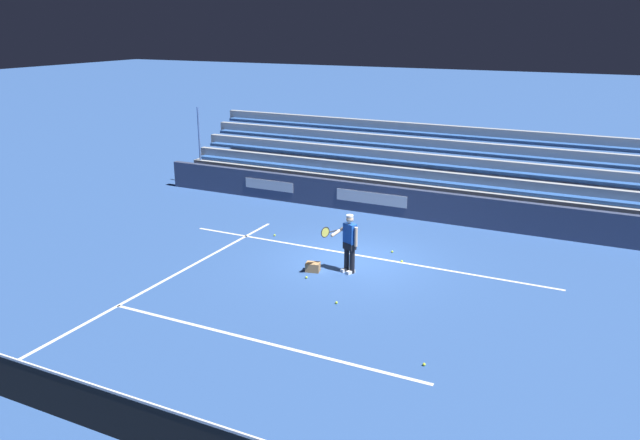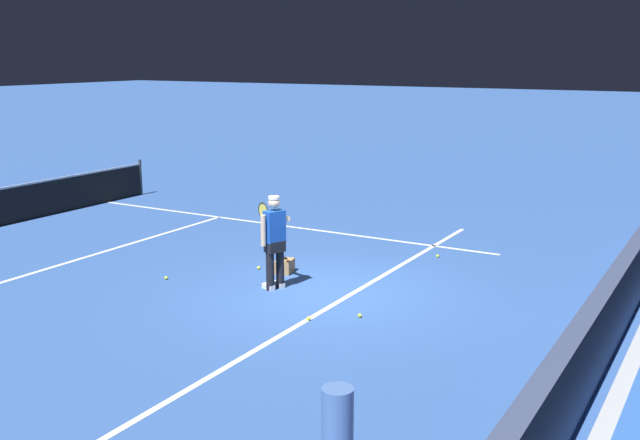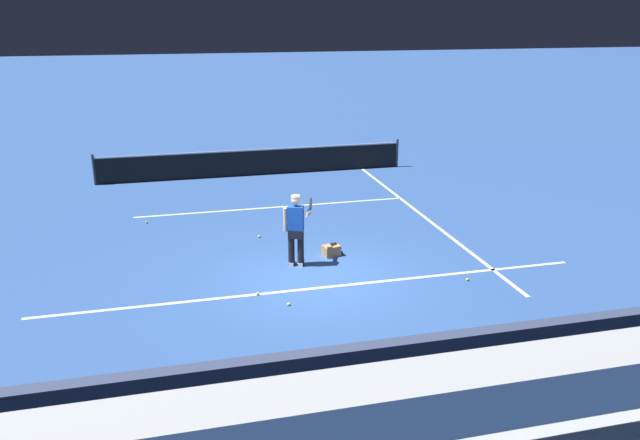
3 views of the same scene
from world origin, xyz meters
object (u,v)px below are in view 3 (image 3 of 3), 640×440
tennis_ball_by_box (289,304)px  tennis_ball_near_player (258,294)px  tennis_net (254,162)px  tennis_ball_far_left (322,247)px  ball_box_cardboard (331,251)px  tennis_ball_far_right (147,222)px  tennis_ball_toward_net (467,279)px  tennis_ball_on_baseline (259,236)px  tennis_player (296,229)px

tennis_ball_by_box → tennis_ball_near_player: size_ratio=1.00×
tennis_net → tennis_ball_far_left: bearing=-85.4°
ball_box_cardboard → tennis_ball_far_right: 5.72m
tennis_ball_by_box → tennis_ball_toward_net: bearing=3.6°
tennis_ball_far_right → tennis_ball_by_box: (2.88, -6.06, 0.00)m
ball_box_cardboard → tennis_ball_far_right: ball_box_cardboard is taller
ball_box_cardboard → tennis_ball_on_baseline: ball_box_cardboard is taller
tennis_ball_toward_net → tennis_ball_near_player: same height
tennis_ball_on_baseline → tennis_ball_far_left: size_ratio=1.00×
tennis_player → tennis_ball_by_box: (-0.60, -2.05, -0.86)m
tennis_ball_toward_net → tennis_ball_on_baseline: (-4.07, 3.88, 0.00)m
tennis_ball_near_player → tennis_net: size_ratio=0.01×
ball_box_cardboard → tennis_ball_far_left: ball_box_cardboard is taller
tennis_ball_far_right → tennis_ball_far_left: bearing=-35.1°
tennis_ball_far_left → tennis_ball_near_player: size_ratio=1.00×
tennis_ball_toward_net → tennis_ball_far_right: same height
tennis_ball_far_right → tennis_ball_near_player: (2.35, -5.41, 0.00)m
tennis_ball_far_right → tennis_ball_on_baseline: bearing=-33.6°
tennis_player → ball_box_cardboard: size_ratio=4.29×
tennis_ball_far_left → tennis_ball_by_box: (-1.46, -3.01, 0.00)m
tennis_ball_far_left → tennis_net: tennis_net is taller
tennis_ball_by_box → tennis_ball_near_player: 0.84m
tennis_ball_on_baseline → tennis_ball_by_box: bearing=-90.3°
tennis_ball_far_left → tennis_net: (-0.62, 7.71, 0.46)m
tennis_net → tennis_ball_near_player: bearing=-97.8°
ball_box_cardboard → tennis_ball_toward_net: size_ratio=6.06×
ball_box_cardboard → tennis_ball_far_left: (-0.08, 0.56, -0.10)m
tennis_player → tennis_net: tennis_player is taller
tennis_ball_on_baseline → tennis_net: tennis_net is taller
tennis_ball_far_right → tennis_ball_by_box: 6.71m
ball_box_cardboard → tennis_ball_toward_net: ball_box_cardboard is taller
tennis_ball_by_box → tennis_net: 10.76m
tennis_net → ball_box_cardboard: bearing=-85.1°
tennis_player → tennis_ball_by_box: 2.30m
tennis_ball_toward_net → tennis_ball_near_player: size_ratio=1.00×
ball_box_cardboard → tennis_ball_by_box: 2.89m
ball_box_cardboard → tennis_net: size_ratio=0.04×
ball_box_cardboard → tennis_ball_by_box: ball_box_cardboard is taller
tennis_ball_near_player → tennis_net: bearing=82.2°
tennis_ball_toward_net → tennis_net: (-3.25, 10.46, 0.46)m
tennis_ball_far_right → ball_box_cardboard: bearing=-39.2°
tennis_ball_on_baseline → tennis_ball_far_left: 1.83m
ball_box_cardboard → tennis_ball_on_baseline: 2.28m
tennis_ball_toward_net → tennis_ball_on_baseline: 5.62m
tennis_ball_far_left → tennis_net: 7.74m
tennis_ball_on_baseline → tennis_player: bearing=-74.5°
tennis_ball_near_player → tennis_ball_by_box: bearing=-50.3°
tennis_ball_toward_net → tennis_ball_on_baseline: bearing=136.3°
ball_box_cardboard → tennis_ball_by_box: bearing=-122.3°
ball_box_cardboard → tennis_net: (-0.70, 8.27, 0.36)m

